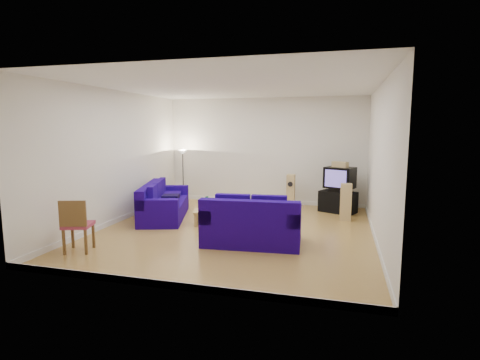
% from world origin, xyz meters
% --- Properties ---
extents(room, '(6.01, 6.51, 3.21)m').
position_xyz_m(room, '(0.00, 0.00, 1.54)').
color(room, brown).
rests_on(room, ground).
extents(sofa_three_seat, '(1.60, 2.46, 0.88)m').
position_xyz_m(sofa_three_seat, '(-2.14, 0.66, 0.33)').
color(sofa_three_seat, '#17015F').
rests_on(sofa_three_seat, ground).
extents(sofa_loveseat, '(2.00, 1.23, 0.96)m').
position_xyz_m(sofa_loveseat, '(0.59, -0.89, 0.36)').
color(sofa_loveseat, '#17015F').
rests_on(sofa_loveseat, ground).
extents(coffee_table, '(1.08, 0.76, 0.36)m').
position_xyz_m(coffee_table, '(-0.62, 0.36, 0.30)').
color(coffee_table, tan).
rests_on(coffee_table, ground).
extents(bottle, '(0.09, 0.09, 0.31)m').
position_xyz_m(bottle, '(-0.83, 0.42, 0.51)').
color(bottle, '#197233').
rests_on(bottle, coffee_table).
extents(tissue_box, '(0.22, 0.13, 0.09)m').
position_xyz_m(tissue_box, '(-0.67, 0.36, 0.40)').
color(tissue_box, green).
rests_on(tissue_box, coffee_table).
extents(red_canister, '(0.11, 0.11, 0.15)m').
position_xyz_m(red_canister, '(-0.34, 0.47, 0.43)').
color(red_canister, red).
rests_on(red_canister, coffee_table).
extents(remote, '(0.17, 0.09, 0.02)m').
position_xyz_m(remote, '(-0.29, 0.20, 0.37)').
color(remote, black).
rests_on(remote, coffee_table).
extents(tv_stand, '(1.08, 0.87, 0.58)m').
position_xyz_m(tv_stand, '(2.22, 2.51, 0.29)').
color(tv_stand, black).
rests_on(tv_stand, ground).
extents(av_receiver, '(0.41, 0.34, 0.09)m').
position_xyz_m(av_receiver, '(2.18, 2.46, 0.63)').
color(av_receiver, black).
rests_on(av_receiver, tv_stand).
extents(television, '(0.90, 0.79, 0.57)m').
position_xyz_m(television, '(2.24, 2.52, 0.96)').
color(television, black).
rests_on(television, av_receiver).
extents(centre_speaker, '(0.46, 0.36, 0.15)m').
position_xyz_m(centre_speaker, '(2.24, 2.51, 1.32)').
color(centre_speaker, tan).
rests_on(centre_speaker, television).
extents(speaker_left, '(0.23, 0.31, 0.98)m').
position_xyz_m(speaker_left, '(0.89, 2.70, 0.49)').
color(speaker_left, tan).
rests_on(speaker_left, ground).
extents(speaker_right, '(0.29, 0.22, 0.93)m').
position_xyz_m(speaker_right, '(2.41, 1.61, 0.47)').
color(speaker_right, tan).
rests_on(speaker_right, ground).
extents(floor_lamp, '(0.28, 0.28, 1.63)m').
position_xyz_m(floor_lamp, '(-2.45, 2.70, 1.35)').
color(floor_lamp, black).
rests_on(floor_lamp, ground).
extents(dining_chair, '(0.60, 0.60, 1.01)m').
position_xyz_m(dining_chair, '(-2.43, -2.22, 0.56)').
color(dining_chair, brown).
rests_on(dining_chair, ground).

